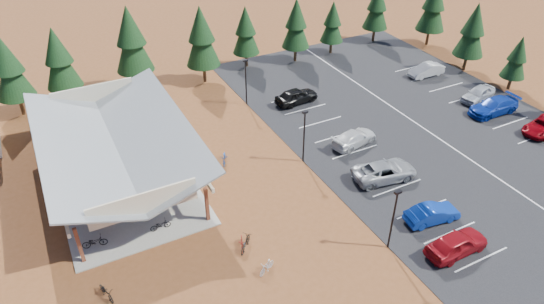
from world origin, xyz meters
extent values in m
plane|color=brown|center=(0.00, 0.00, 0.00)|extent=(140.00, 140.00, 0.00)
cube|color=black|center=(18.50, 3.00, 0.02)|extent=(27.00, 44.00, 0.04)
cube|color=gray|center=(-10.00, 7.00, 0.05)|extent=(10.60, 18.60, 0.10)
cube|color=#512017|center=(-14.60, -1.40, 1.60)|extent=(0.25, 0.25, 3.00)
cube|color=#512017|center=(-14.60, 2.80, 1.60)|extent=(0.25, 0.25, 3.00)
cube|color=#512017|center=(-14.60, 7.00, 1.60)|extent=(0.25, 0.25, 3.00)
cube|color=#512017|center=(-14.60, 11.20, 1.60)|extent=(0.25, 0.25, 3.00)
cube|color=#512017|center=(-14.60, 15.40, 1.60)|extent=(0.25, 0.25, 3.00)
cube|color=#512017|center=(-5.40, -1.40, 1.60)|extent=(0.25, 0.25, 3.00)
cube|color=#512017|center=(-5.40, 2.80, 1.60)|extent=(0.25, 0.25, 3.00)
cube|color=#512017|center=(-5.40, 7.00, 1.60)|extent=(0.25, 0.25, 3.00)
cube|color=#512017|center=(-5.40, 11.20, 1.60)|extent=(0.25, 0.25, 3.00)
cube|color=#512017|center=(-5.40, 15.40, 1.60)|extent=(0.25, 0.25, 3.00)
cube|color=beige|center=(-15.00, 7.00, 3.10)|extent=(0.22, 18.00, 0.35)
cube|color=beige|center=(-5.00, 7.00, 3.10)|extent=(0.22, 18.00, 0.35)
cube|color=slate|center=(-12.90, 7.00, 4.00)|extent=(5.85, 19.40, 2.13)
cube|color=slate|center=(-7.10, 7.00, 4.00)|extent=(5.85, 19.40, 2.13)
cube|color=beige|center=(-10.00, -2.00, 3.90)|extent=(7.50, 0.15, 1.80)
cube|color=beige|center=(-10.00, 16.00, 3.90)|extent=(7.50, 0.15, 1.80)
cylinder|color=black|center=(5.00, -10.00, 2.50)|extent=(0.14, 0.14, 5.00)
cube|color=black|center=(5.00, -10.00, 5.05)|extent=(0.50, 0.25, 0.18)
cylinder|color=black|center=(5.00, 2.00, 2.50)|extent=(0.14, 0.14, 5.00)
cube|color=black|center=(5.00, 2.00, 5.05)|extent=(0.50, 0.25, 0.18)
cylinder|color=black|center=(5.00, 14.00, 2.50)|extent=(0.14, 0.14, 5.00)
cube|color=black|center=(5.00, 14.00, 5.05)|extent=(0.50, 0.25, 0.18)
cylinder|color=#3F2416|center=(-3.75, 5.32, 0.45)|extent=(0.60, 0.60, 0.90)
cylinder|color=#3F2416|center=(-3.47, 6.46, 0.45)|extent=(0.60, 0.60, 0.90)
cylinder|color=#382314|center=(-16.57, 22.75, 1.04)|extent=(0.36, 0.36, 2.08)
cone|color=black|center=(-16.57, 22.75, 4.57)|extent=(3.66, 3.66, 4.99)
cone|color=black|center=(-16.57, 22.75, 6.65)|extent=(2.83, 2.83, 3.74)
cylinder|color=#382314|center=(-11.89, 22.97, 1.04)|extent=(0.36, 0.36, 2.08)
cone|color=black|center=(-11.89, 22.97, 4.57)|extent=(3.66, 3.66, 4.99)
cone|color=black|center=(-11.89, 22.97, 6.65)|extent=(2.83, 2.83, 3.74)
cylinder|color=#382314|center=(-4.35, 22.97, 1.17)|extent=(0.36, 0.36, 2.34)
cone|color=black|center=(-4.35, 22.97, 5.16)|extent=(4.12, 4.12, 5.62)
cone|color=black|center=(-4.35, 22.97, 7.50)|extent=(3.19, 3.19, 4.22)
cylinder|color=#382314|center=(2.98, 21.18, 1.10)|extent=(0.36, 0.36, 2.20)
cone|color=black|center=(2.98, 21.18, 4.83)|extent=(3.86, 3.86, 5.27)
cone|color=black|center=(2.98, 21.18, 7.02)|extent=(2.99, 2.99, 3.95)
cylinder|color=#382314|center=(9.12, 22.84, 0.92)|extent=(0.36, 0.36, 1.85)
cone|color=black|center=(9.12, 22.84, 4.06)|extent=(3.25, 3.25, 4.43)
cone|color=black|center=(9.12, 22.84, 5.91)|extent=(2.51, 2.51, 3.32)
cylinder|color=#382314|center=(15.29, 21.49, 0.98)|extent=(0.36, 0.36, 1.95)
cone|color=black|center=(15.29, 21.49, 4.30)|extent=(3.44, 3.44, 4.69)
cone|color=black|center=(15.29, 21.49, 6.25)|extent=(2.66, 2.66, 3.51)
cylinder|color=#382314|center=(20.72, 21.60, 0.84)|extent=(0.36, 0.36, 1.68)
cone|color=black|center=(20.72, 21.60, 3.69)|extent=(2.95, 2.95, 4.02)
cone|color=black|center=(20.72, 21.60, 5.36)|extent=(2.28, 2.28, 3.02)
cylinder|color=#382314|center=(28.27, 22.40, 0.96)|extent=(0.36, 0.36, 1.93)
cone|color=black|center=(28.27, 22.40, 4.24)|extent=(3.39, 3.39, 4.63)
cylinder|color=#382314|center=(33.07, 3.53, 0.76)|extent=(0.36, 0.36, 1.52)
cone|color=black|center=(33.07, 3.53, 3.35)|extent=(2.68, 2.68, 3.65)
cone|color=black|center=(33.07, 3.53, 4.87)|extent=(2.07, 2.07, 2.74)
cylinder|color=#382314|center=(32.34, 9.60, 1.01)|extent=(0.36, 0.36, 2.02)
cone|color=black|center=(32.34, 9.60, 4.45)|extent=(3.56, 3.56, 4.85)
cone|color=black|center=(32.34, 9.60, 6.47)|extent=(2.75, 2.75, 3.64)
cylinder|color=#382314|center=(33.97, 17.97, 1.07)|extent=(0.36, 0.36, 2.15)
cone|color=black|center=(33.97, 17.97, 4.73)|extent=(3.78, 3.78, 5.15)
imported|color=black|center=(-13.61, -0.40, 0.56)|extent=(1.84, 0.91, 0.92)
imported|color=#9798A0|center=(-12.55, 2.72, 0.63)|extent=(1.83, 0.74, 1.07)
imported|color=navy|center=(-12.36, 8.04, 0.52)|extent=(1.70, 0.97, 0.84)
imported|color=maroon|center=(-13.58, 11.72, 0.65)|extent=(1.90, 0.77, 1.11)
imported|color=black|center=(-8.94, -0.80, 0.51)|extent=(1.56, 0.56, 0.82)
imported|color=#9B9EA2|center=(-6.94, 3.75, 0.60)|extent=(1.73, 0.84, 1.00)
imported|color=navy|center=(-8.92, 8.70, 0.52)|extent=(1.66, 0.82, 0.83)
imported|color=maroon|center=(-8.85, 12.53, 0.57)|extent=(1.64, 0.95, 0.95)
imported|color=black|center=(-13.80, -5.21, 0.47)|extent=(1.10, 1.90, 0.94)
imported|color=maroon|center=(-4.33, -5.25, 0.48)|extent=(1.00, 1.64, 0.96)
imported|color=black|center=(-4.13, -5.41, 0.49)|extent=(1.75, 1.83, 0.99)
imported|color=#A0A1A9|center=(-3.76, -8.04, 0.47)|extent=(1.59, 1.07, 0.93)
imported|color=navy|center=(-1.33, 5.06, 0.50)|extent=(1.40, 2.01, 1.00)
imported|color=black|center=(-3.30, 5.62, 0.46)|extent=(1.87, 1.07, 0.93)
imported|color=maroon|center=(8.87, -12.58, 0.86)|extent=(4.85, 2.03, 1.64)
imported|color=#0C2F99|center=(9.63, -9.34, 0.75)|extent=(4.46, 2.05, 1.42)
imported|color=#929498|center=(9.79, -3.42, 0.82)|extent=(5.91, 3.41, 1.55)
imported|color=silver|center=(10.61, 2.12, 0.75)|extent=(5.16, 2.90, 1.41)
imported|color=black|center=(9.87, 11.74, 0.86)|extent=(4.99, 2.41, 1.64)
imported|color=maroon|center=(28.21, -4.57, 0.72)|extent=(5.23, 3.13, 1.36)
imported|color=#0F309F|center=(26.90, 0.30, 0.86)|extent=(5.68, 2.41, 1.63)
imported|color=#B2B6BB|center=(27.73, 3.14, 0.81)|extent=(4.80, 2.67, 1.54)
imported|color=silver|center=(26.97, 10.42, 0.78)|extent=(4.50, 1.61, 1.48)
camera|label=1|loc=(-13.83, -28.22, 25.26)|focal=32.00mm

